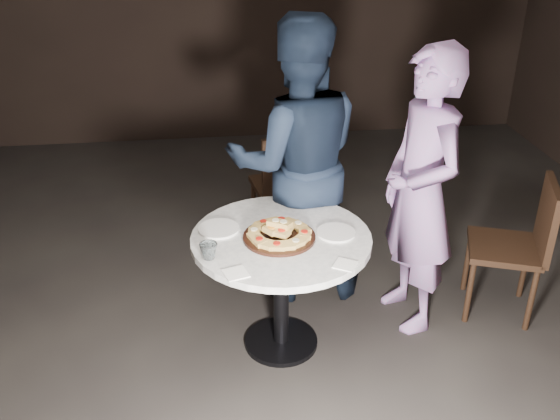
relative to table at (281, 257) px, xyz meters
name	(u,v)px	position (x,y,z in m)	size (l,w,h in m)	color
floor	(280,351)	(-0.01, -0.07, -0.59)	(7.00, 7.00, 0.00)	black
table	(281,257)	(0.00, 0.00, 0.00)	(1.22, 1.22, 0.72)	black
serving_board	(279,237)	(-0.01, -0.02, 0.14)	(0.38, 0.38, 0.02)	black
focaccia_pile	(279,231)	(-0.01, -0.02, 0.18)	(0.35, 0.34, 0.09)	tan
plate_left	(219,229)	(-0.33, 0.11, 0.14)	(0.22, 0.22, 0.01)	white
plate_right	(336,233)	(0.29, -0.01, 0.14)	(0.21, 0.21, 0.01)	white
water_glass	(209,251)	(-0.39, -0.18, 0.18)	(0.09, 0.09, 0.08)	silver
napkin_near	(236,273)	(-0.26, -0.33, 0.14)	(0.11, 0.11, 0.01)	white
napkin_far	(345,265)	(0.28, -0.32, 0.14)	(0.10, 0.10, 0.01)	white
chair_far	(287,183)	(0.18, 1.09, -0.07)	(0.49, 0.50, 0.90)	black
chair_right	(522,240)	(1.46, 0.14, -0.08)	(0.55, 0.54, 0.88)	black
diner_navy	(297,162)	(0.17, 0.59, 0.30)	(0.86, 0.67, 1.78)	black
diner_teal	(421,193)	(0.81, 0.18, 0.25)	(0.61, 0.40, 1.68)	#8667A0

